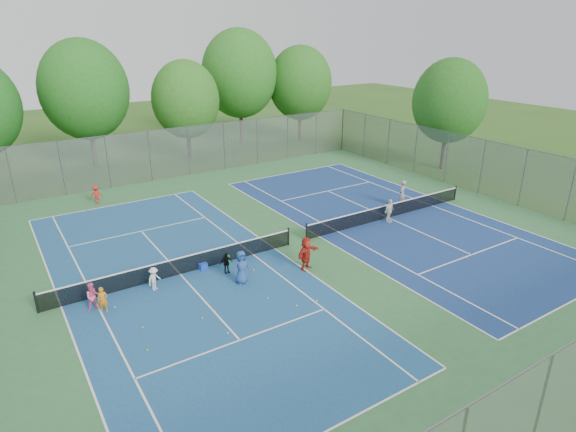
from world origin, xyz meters
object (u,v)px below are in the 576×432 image
object	(u,v)px
ball_hopper	(227,260)
instructor	(402,194)
net_left	(180,266)
net_right	(389,211)
ball_crate	(202,266)

from	to	relation	value
ball_hopper	instructor	xyz separation A→B (m)	(13.63, 1.25, 0.71)
net_left	net_right	bearing A→B (deg)	0.00
ball_crate	ball_hopper	bearing A→B (deg)	-10.23
net_left	instructor	size ratio (longest dim) A/B	6.72
net_left	ball_hopper	distance (m)	2.49
net_left	ball_hopper	xyz separation A→B (m)	(2.46, -0.29, -0.21)
ball_crate	ball_hopper	size ratio (longest dim) A/B	0.81
net_left	ball_crate	size ratio (longest dim) A/B	32.05
net_right	ball_hopper	bearing A→B (deg)	-178.57
net_right	ball_crate	xyz separation A→B (m)	(-12.83, -0.05, -0.28)
net_right	ball_hopper	distance (m)	11.54
net_left	instructor	world-z (taller)	instructor
ball_crate	instructor	world-z (taller)	instructor
ball_hopper	ball_crate	bearing A→B (deg)	169.77
ball_hopper	instructor	bearing A→B (deg)	5.23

